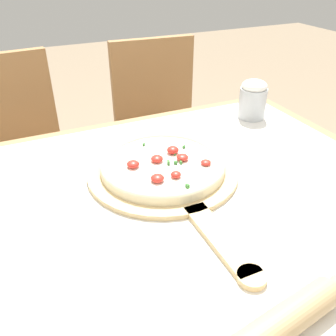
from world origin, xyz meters
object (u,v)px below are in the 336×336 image
object	(u,v)px
chair_right	(160,127)
pizza_peel	(167,175)
flour_cup	(253,99)
pizza	(163,164)
chair_left	(19,154)

from	to	relation	value
chair_right	pizza_peel	bearing A→B (deg)	-108.33
chair_right	flour_cup	bearing A→B (deg)	-77.08
chair_right	flour_cup	distance (m)	0.62
pizza	chair_left	world-z (taller)	chair_left
pizza	flour_cup	distance (m)	0.43
pizza_peel	chair_left	distance (m)	0.84
chair_right	flour_cup	xyz separation A→B (m)	(0.09, -0.53, 0.31)
pizza_peel	chair_left	xyz separation A→B (m)	(-0.32, 0.74, -0.25)
flour_cup	pizza_peel	bearing A→B (deg)	-151.92
chair_left	chair_right	bearing A→B (deg)	-5.66
pizza_peel	chair_right	world-z (taller)	chair_right
chair_right	pizza	bearing A→B (deg)	-108.95
pizza_peel	flour_cup	world-z (taller)	flour_cup
pizza_peel	pizza	size ratio (longest dim) A/B	1.90
pizza_peel	chair_right	bearing A→B (deg)	67.89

